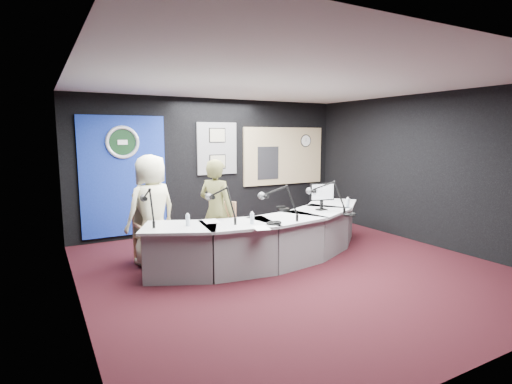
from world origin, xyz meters
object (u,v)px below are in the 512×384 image
armchair_right (217,235)px  person_man (152,210)px  armchair_left (153,233)px  broadcast_desk (271,237)px  person_woman (216,211)px

armchair_right → person_man: (-0.92, 0.41, 0.43)m
armchair_right → armchair_left: bearing=-153.5°
broadcast_desk → armchair_right: bearing=159.1°
broadcast_desk → person_woman: size_ratio=2.71×
person_woman → armchair_right: bearing=57.1°
broadcast_desk → armchair_left: (-1.76, 0.73, 0.12)m
broadcast_desk → armchair_right: (-0.84, 0.32, 0.06)m
armchair_right → broadcast_desk: bearing=29.7°
broadcast_desk → armchair_right: 0.90m
armchair_right → person_woman: person_woman is taller
armchair_right → person_man: person_man is taller
armchair_left → person_man: bearing=0.0°
broadcast_desk → armchair_left: armchair_left is taller
person_man → armchair_right: bearing=136.3°
armchair_left → person_woman: bearing=-28.4°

